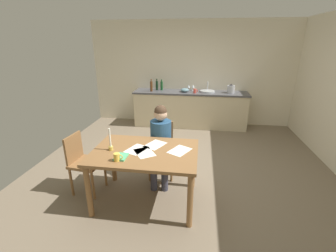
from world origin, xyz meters
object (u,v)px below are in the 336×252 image
bottle_oil (151,86)px  teacup_on_counter (195,91)px  chair_side_empty (83,161)px  sink_unit (207,91)px  bottle_wine_red (162,86)px  wine_glass_near_sink (193,86)px  mixing_bowl (185,90)px  dining_table (145,158)px  person_seated (161,139)px  candlestick (111,144)px  coffee_mug (117,157)px  wine_glass_by_kettle (189,86)px  book_magazine (121,157)px  chair_at_table (161,146)px  bottle_vinegar (157,85)px  stovetop_kettle (231,89)px

bottle_oil → teacup_on_counter: (1.10, -0.06, -0.08)m
chair_side_empty → teacup_on_counter: size_ratio=7.65×
teacup_on_counter → sink_unit: bearing=26.8°
bottle_wine_red → wine_glass_near_sink: size_ratio=1.76×
mixing_bowl → wine_glass_near_sink: bearing=45.5°
dining_table → wine_glass_near_sink: (0.47, 3.28, 0.36)m
person_seated → bottle_wine_red: size_ratio=4.41×
dining_table → candlestick: candlestick is taller
bottle_oil → dining_table: bearing=-79.5°
wine_glass_near_sink → mixing_bowl: bearing=-134.5°
coffee_mug → wine_glass_by_kettle: (0.62, 3.59, 0.21)m
person_seated → candlestick: 0.83m
book_magazine → bottle_wine_red: bottle_wine_red is taller
bottle_wine_red → mixing_bowl: bottle_wine_red is taller
chair_side_empty → wine_glass_near_sink: size_ratio=5.60×
dining_table → person_seated: person_seated is taller
sink_unit → wine_glass_near_sink: (-0.36, 0.15, 0.09)m
dining_table → chair_at_table: size_ratio=1.55×
book_magazine → wine_glass_by_kettle: size_ratio=1.25×
person_seated → bottle_wine_red: 2.73m
bottle_vinegar → candlestick: bearing=-89.7°
chair_at_table → book_magazine: chair_at_table is taller
dining_table → candlestick: size_ratio=4.56×
person_seated → bottle_vinegar: size_ratio=4.13×
dining_table → chair_side_empty: chair_side_empty is taller
chair_at_table → stovetop_kettle: size_ratio=3.97×
coffee_mug → candlestick: 0.32m
dining_table → bottle_vinegar: 3.27m
mixing_bowl → bottle_wine_red: bearing=166.3°
chair_at_table → bottle_wine_red: (-0.43, 2.52, 0.52)m
bottle_oil → chair_side_empty: bearing=-97.2°
person_seated → bottle_wine_red: person_seated is taller
candlestick → wine_glass_by_kettle: wine_glass_by_kettle is taller
person_seated → coffee_mug: 0.95m
bottle_oil → bottle_vinegar: size_ratio=1.07×
sink_unit → wine_glass_near_sink: bearing=158.2°
mixing_bowl → teacup_on_counter: size_ratio=1.84×
person_seated → mixing_bowl: (0.17, 2.52, 0.27)m
mixing_bowl → wine_glass_near_sink: size_ratio=1.35×
bottle_oil → wine_glass_near_sink: size_ratio=2.01×
bottle_oil → bottle_wine_red: bottle_oil is taller
chair_at_table → stovetop_kettle: (1.30, 2.42, 0.51)m
chair_side_empty → stovetop_kettle: stovetop_kettle is taller
person_seated → chair_at_table: bearing=94.9°
stovetop_kettle → sink_unit: bearing=179.6°
bottle_oil → candlestick: bearing=-87.7°
teacup_on_counter → chair_side_empty: bearing=-117.0°
candlestick → bottle_oil: size_ratio=0.96×
bottle_wine_red → wine_glass_by_kettle: size_ratio=1.76×
sink_unit → bottle_wine_red: size_ratio=1.33×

